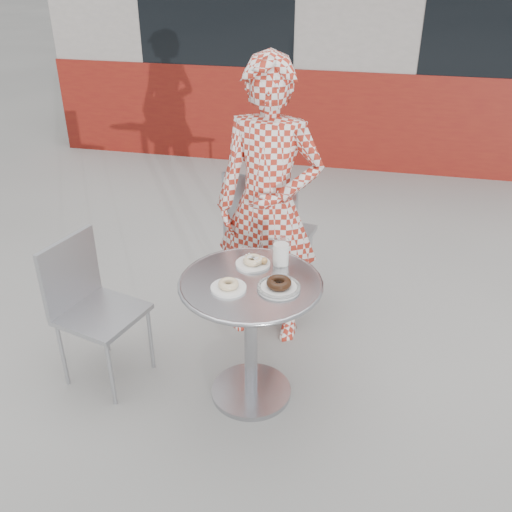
% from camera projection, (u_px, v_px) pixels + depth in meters
% --- Properties ---
extents(ground, '(60.00, 60.00, 0.00)m').
position_uv_depth(ground, '(253.00, 397.00, 3.05)').
color(ground, '#A7A59F').
rests_on(ground, ground).
extents(bistro_table, '(0.70, 0.70, 0.71)m').
position_uv_depth(bistro_table, '(251.00, 311.00, 2.82)').
color(bistro_table, '#B7B7BC').
rests_on(bistro_table, ground).
extents(chair_far, '(0.53, 0.54, 0.97)m').
position_uv_depth(chair_far, '(271.00, 264.00, 3.70)').
color(chair_far, '#A0A2A8').
rests_on(chair_far, ground).
extents(chair_left, '(0.48, 0.48, 0.82)m').
position_uv_depth(chair_left, '(104.00, 338.00, 3.09)').
color(chair_left, '#A0A2A8').
rests_on(chair_left, ground).
extents(seated_person, '(0.64, 0.45, 1.66)m').
position_uv_depth(seated_person, '(269.00, 207.00, 3.19)').
color(seated_person, '#A02618').
rests_on(seated_person, ground).
extents(plate_far, '(0.18, 0.18, 0.05)m').
position_uv_depth(plate_far, '(254.00, 262.00, 2.86)').
color(plate_far, white).
rests_on(plate_far, bistro_table).
extents(plate_near, '(0.17, 0.17, 0.04)m').
position_uv_depth(plate_near, '(228.00, 286.00, 2.67)').
color(plate_near, white).
rests_on(plate_near, bistro_table).
extents(plate_checker, '(0.21, 0.21, 0.05)m').
position_uv_depth(plate_checker, '(279.00, 286.00, 2.67)').
color(plate_checker, white).
rests_on(plate_checker, bistro_table).
extents(milk_cup, '(0.09, 0.09, 0.14)m').
position_uv_depth(milk_cup, '(281.00, 253.00, 2.85)').
color(milk_cup, white).
rests_on(milk_cup, bistro_table).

